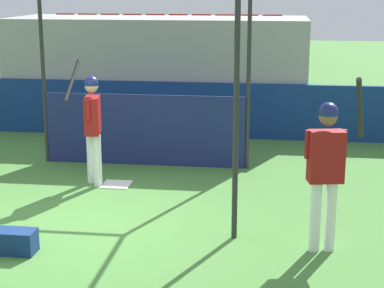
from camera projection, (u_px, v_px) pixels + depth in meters
The scene contains 8 objects.
ground_plane at pixel (70, 227), 8.38m from camera, with size 60.00×60.00×0.00m, color #477F38.
outfield_wall at pixel (149, 109), 13.38m from camera, with size 24.00×0.12×1.14m.
bleacher_section at pixel (160, 71), 14.44m from camera, with size 6.50×2.40×2.42m.
batting_cage at pixel (137, 99), 10.44m from camera, with size 3.64×3.24×3.07m.
home_plate at pixel (117, 184), 10.16m from camera, with size 0.44×0.44×0.02m.
player_batter at pixel (92, 120), 9.96m from camera, with size 0.55×0.87×1.92m.
player_waiting at pixel (327, 163), 7.39m from camera, with size 0.71×0.57×2.11m.
equipment_bag at pixel (7, 241), 7.57m from camera, with size 0.70×0.28×0.28m.
Camera 1 is at (2.62, -7.59, 3.08)m, focal length 60.00 mm.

